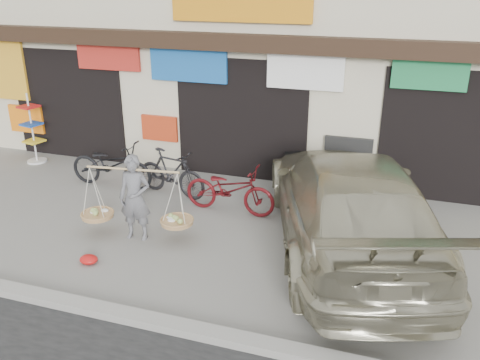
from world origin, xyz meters
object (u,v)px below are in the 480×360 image
(bike_0, at_px, (111,165))
(suv, at_px, (349,202))
(street_vendor, at_px, (135,201))
(display_rack, at_px, (33,135))
(bike_1, at_px, (171,173))
(bike_2, at_px, (230,189))

(bike_0, distance_m, suv, 5.35)
(street_vendor, bearing_deg, display_rack, 139.95)
(street_vendor, xyz_separation_m, bike_0, (-1.67, 1.93, -0.20))
(street_vendor, distance_m, suv, 3.66)
(bike_0, bearing_deg, display_rack, 73.38)
(suv, distance_m, display_rack, 8.11)
(bike_1, bearing_deg, street_vendor, -161.38)
(bike_1, xyz_separation_m, display_rack, (-4.10, 0.80, 0.20))
(street_vendor, relative_size, display_rack, 1.16)
(display_rack, bearing_deg, bike_0, -16.65)
(street_vendor, relative_size, bike_0, 1.04)
(bike_0, xyz_separation_m, display_rack, (-2.65, 0.79, 0.19))
(suv, bearing_deg, bike_0, -29.67)
(bike_0, height_order, suv, suv)
(bike_2, height_order, display_rack, display_rack)
(bike_0, xyz_separation_m, bike_2, (2.89, -0.42, -0.03))
(bike_0, bearing_deg, bike_2, -98.29)
(display_rack, bearing_deg, bike_1, -11.11)
(street_vendor, distance_m, display_rack, 5.11)
(bike_2, bearing_deg, suv, -103.51)
(street_vendor, bearing_deg, bike_1, 88.87)
(street_vendor, relative_size, bike_1, 1.21)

